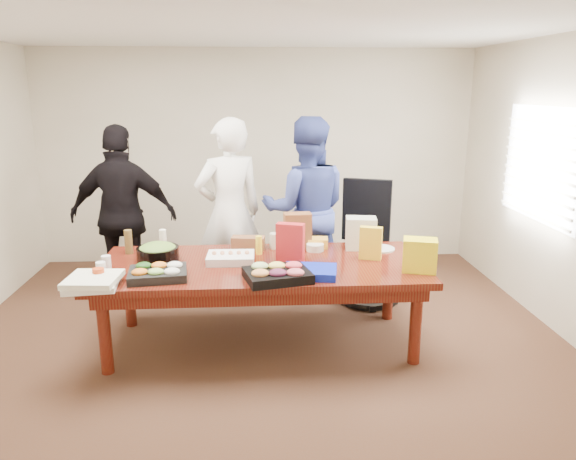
{
  "coord_description": "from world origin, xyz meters",
  "views": [
    {
      "loc": [
        -0.06,
        -4.46,
        2.22
      ],
      "look_at": [
        0.24,
        0.1,
        1.02
      ],
      "focal_mm": 33.8,
      "sensor_mm": 36.0,
      "label": 1
    }
  ],
  "objects": [
    {
      "name": "floor",
      "position": [
        0.0,
        0.0,
        -0.01
      ],
      "size": [
        5.5,
        5.0,
        0.02
      ],
      "primitive_type": "cube",
      "color": "#47301E",
      "rests_on": "ground"
    },
    {
      "name": "ceiling",
      "position": [
        0.0,
        0.0,
        2.71
      ],
      "size": [
        5.5,
        5.0,
        0.02
      ],
      "primitive_type": "cube",
      "color": "white",
      "rests_on": "wall_back"
    },
    {
      "name": "wall_back",
      "position": [
        0.0,
        2.5,
        1.35
      ],
      "size": [
        5.5,
        0.04,
        2.7
      ],
      "primitive_type": "cube",
      "color": "beige",
      "rests_on": "floor"
    },
    {
      "name": "wall_front",
      "position": [
        0.0,
        -2.5,
        1.35
      ],
      "size": [
        5.5,
        0.04,
        2.7
      ],
      "primitive_type": "cube",
      "color": "beige",
      "rests_on": "floor"
    },
    {
      "name": "window_panel",
      "position": [
        2.72,
        0.6,
        1.5
      ],
      "size": [
        0.03,
        1.4,
        1.1
      ],
      "primitive_type": "cube",
      "color": "white",
      "rests_on": "wall_right"
    },
    {
      "name": "window_blinds",
      "position": [
        2.68,
        0.6,
        1.5
      ],
      "size": [
        0.04,
        1.36,
        1.0
      ],
      "primitive_type": "cube",
      "color": "beige",
      "rests_on": "wall_right"
    },
    {
      "name": "conference_table",
      "position": [
        0.0,
        0.0,
        0.38
      ],
      "size": [
        2.8,
        1.2,
        0.75
      ],
      "primitive_type": "cube",
      "color": "#4C1C0F",
      "rests_on": "floor"
    },
    {
      "name": "office_chair",
      "position": [
        1.15,
        0.9,
        0.61
      ],
      "size": [
        0.81,
        0.81,
        1.23
      ],
      "primitive_type": "cube",
      "rotation": [
        0.0,
        0.0,
        -0.36
      ],
      "color": "black",
      "rests_on": "floor"
    },
    {
      "name": "person_center",
      "position": [
        -0.31,
        0.98,
        0.97
      ],
      "size": [
        0.83,
        0.69,
        1.94
      ],
      "primitive_type": "imported",
      "rotation": [
        0.0,
        0.0,
        3.5
      ],
      "color": "white",
      "rests_on": "floor"
    },
    {
      "name": "person_right",
      "position": [
        0.49,
        1.09,
        0.97
      ],
      "size": [
        0.98,
        0.78,
        1.94
      ],
      "primitive_type": "imported",
      "rotation": [
        0.0,
        0.0,
        3.09
      ],
      "color": "#34428F",
      "rests_on": "floor"
    },
    {
      "name": "person_left",
      "position": [
        -1.41,
        1.11,
        0.94
      ],
      "size": [
        1.12,
        0.53,
        1.87
      ],
      "primitive_type": "imported",
      "rotation": [
        0.0,
        0.0,
        3.07
      ],
      "color": "black",
      "rests_on": "floor"
    },
    {
      "name": "veggie_tray",
      "position": [
        -0.83,
        -0.32,
        0.78
      ],
      "size": [
        0.49,
        0.41,
        0.07
      ],
      "primitive_type": "cube",
      "rotation": [
        0.0,
        0.0,
        0.12
      ],
      "color": "black",
      "rests_on": "conference_table"
    },
    {
      "name": "fruit_tray",
      "position": [
        0.12,
        -0.42,
        0.79
      ],
      "size": [
        0.57,
        0.49,
        0.08
      ],
      "primitive_type": "cube",
      "rotation": [
        0.0,
        0.0,
        0.23
      ],
      "color": "black",
      "rests_on": "conference_table"
    },
    {
      "name": "sheet_cake",
      "position": [
        -0.26,
        0.05,
        0.79
      ],
      "size": [
        0.41,
        0.32,
        0.07
      ],
      "primitive_type": "cube",
      "rotation": [
        0.0,
        0.0,
        -0.03
      ],
      "color": "white",
      "rests_on": "conference_table"
    },
    {
      "name": "salad_bowl",
      "position": [
        -0.9,
        0.15,
        0.81
      ],
      "size": [
        0.42,
        0.42,
        0.12
      ],
      "primitive_type": "cylinder",
      "rotation": [
        0.0,
        0.0,
        -0.16
      ],
      "color": "black",
      "rests_on": "conference_table"
    },
    {
      "name": "chip_bag_blue",
      "position": [
        0.39,
        -0.34,
        0.78
      ],
      "size": [
        0.47,
        0.38,
        0.06
      ],
      "primitive_type": "cube",
      "rotation": [
        0.0,
        0.0,
        -0.18
      ],
      "color": "#0E1FB2",
      "rests_on": "conference_table"
    },
    {
      "name": "chip_bag_red",
      "position": [
        0.25,
        0.01,
        0.92
      ],
      "size": [
        0.26,
        0.17,
        0.35
      ],
      "primitive_type": "cube",
      "rotation": [
        0.0,
        0.0,
        -0.31
      ],
      "color": "red",
      "rests_on": "conference_table"
    },
    {
      "name": "chip_bag_yellow",
      "position": [
        0.97,
        0.06,
        0.9
      ],
      "size": [
        0.21,
        0.14,
        0.29
      ],
      "primitive_type": "cube",
      "rotation": [
        0.0,
        0.0,
        -0.33
      ],
      "color": "yellow",
      "rests_on": "conference_table"
    },
    {
      "name": "chip_bag_orange",
      "position": [
        0.28,
        0.13,
        0.87
      ],
      "size": [
        0.17,
        0.11,
        0.25
      ],
      "primitive_type": "cube",
      "rotation": [
        0.0,
        0.0,
        0.29
      ],
      "color": "#C17F24",
      "rests_on": "conference_table"
    },
    {
      "name": "mayo_jar",
      "position": [
        0.13,
        0.44,
        0.82
      ],
      "size": [
        0.12,
        0.12,
        0.15
      ],
      "primitive_type": "cylinder",
      "rotation": [
        0.0,
        0.0,
        0.34
      ],
      "color": "beige",
      "rests_on": "conference_table"
    },
    {
      "name": "mustard_bottle",
      "position": [
        -0.02,
        0.27,
        0.83
      ],
      "size": [
        0.07,
        0.07,
        0.17
      ],
      "primitive_type": "cylinder",
      "rotation": [
        0.0,
        0.0,
        -0.31
      ],
      "color": "yellow",
      "rests_on": "conference_table"
    },
    {
      "name": "dressing_bottle",
      "position": [
        -1.2,
        0.37,
        0.86
      ],
      "size": [
        0.07,
        0.07,
        0.22
      ],
      "primitive_type": "cylinder",
      "rotation": [
        0.0,
        0.0,
        -0.01
      ],
      "color": "brown",
      "rests_on": "conference_table"
    },
    {
      "name": "ranch_bottle",
      "position": [
        -0.9,
        0.45,
        0.85
      ],
      "size": [
        0.08,
        0.08,
        0.2
      ],
      "primitive_type": "cylinder",
      "rotation": [
        0.0,
        0.0,
        0.16
      ],
      "color": "white",
      "rests_on": "conference_table"
    },
    {
      "name": "banana_bunch",
      "position": [
        0.51,
        0.46,
        0.79
      ],
      "size": [
        0.28,
        0.18,
        0.09
      ],
      "primitive_type": "cube",
      "rotation": [
        0.0,
        0.0,
        -0.11
      ],
      "color": "yellow",
      "rests_on": "conference_table"
    },
    {
      "name": "bread_loaf",
      "position": [
        -0.11,
        0.42,
        0.81
      ],
      "size": [
        0.32,
        0.17,
        0.12
      ],
      "primitive_type": "cube",
      "rotation": [
        0.0,
        0.0,
        -0.14
      ],
      "color": "brown",
      "rests_on": "conference_table"
    },
    {
      "name": "kraft_bag",
      "position": [
        0.35,
        0.46,
        0.92
      ],
      "size": [
        0.26,
        0.16,
        0.33
      ],
      "primitive_type": "cube",
      "rotation": [
        0.0,
        0.0,
        0.06
      ],
      "color": "brown",
      "rests_on": "conference_table"
    },
    {
      "name": "red_cup",
      "position": [
        -1.27,
        -0.41,
        0.81
      ],
      "size": [
        0.11,
        0.11,
        0.12
      ],
      "primitive_type": "cylinder",
      "rotation": [
        0.0,
        0.0,
        0.19
      ],
      "color": "#C74016",
      "rests_on": "conference_table"
    },
    {
      "name": "clear_cup_a",
      "position": [
        -1.3,
        -0.21,
        0.8
      ],
      "size": [
        0.08,
        0.08,
        0.11
      ],
      "primitive_type": "cylinder",
      "rotation": [
        0.0,
        0.0,
        -0.03
      ],
      "color": "white",
      "rests_on": "conference_table"
    },
    {
      "name": "clear_cup_b",
      "position": [
        -1.3,
        -0.05,
        0.8
      ],
      "size": [
        0.09,
        0.09,
        0.11
      ],
      "primitive_type": "cylinder",
      "rotation": [
        0.0,
        0.0,
        -0.15
      ],
      "color": "white",
      "rests_on": "conference_table"
    },
    {
      "name": "pizza_box_lower",
      "position": [
        -1.3,
        -0.48,
        0.77
      ],
      "size": [
        0.41,
        0.41,
        0.04
      ],
      "primitive_type": "cube",
      "rotation": [
        0.0,
        0.0,
        0.1
      ],
      "color": "white",
      "rests_on": "conference_table"
    },
    {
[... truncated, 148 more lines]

